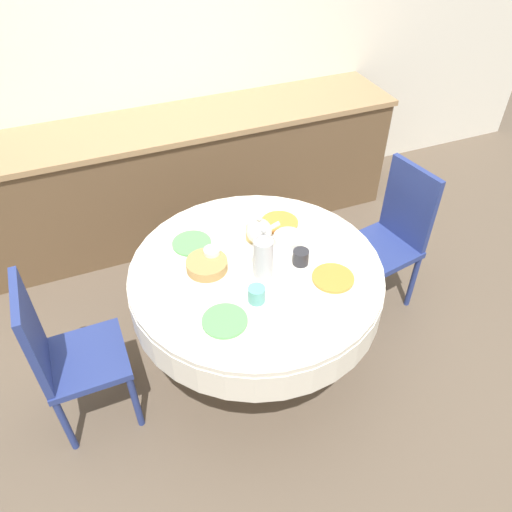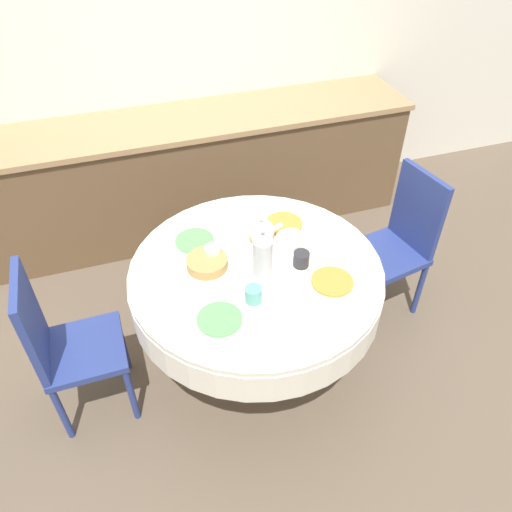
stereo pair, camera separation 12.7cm
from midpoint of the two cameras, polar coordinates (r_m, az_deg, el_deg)
name	(u,v)px [view 1 (the left image)]	position (r m, az deg, el deg)	size (l,w,h in m)	color
ground_plane	(256,356)	(3.15, -1.18, -11.41)	(12.00, 12.00, 0.00)	brown
wall_back	(159,48)	(3.84, -11.99, 22.23)	(7.00, 0.05, 2.60)	silver
kitchen_counter	(184,175)	(3.90, -9.16, 9.09)	(3.24, 0.64, 0.91)	brown
dining_table	(256,284)	(2.68, -1.36, -3.30)	(1.34, 1.34, 0.75)	olive
chair_left	(392,233)	(3.24, 14.21, 2.52)	(0.46, 0.46, 0.99)	navy
chair_right	(65,353)	(2.67, -22.34, -10.22)	(0.40, 0.40, 0.99)	navy
plate_near_left	(225,321)	(2.34, -5.17, -7.43)	(0.21, 0.21, 0.01)	#5BA85B
cup_near_left	(257,294)	(2.40, -1.46, -4.45)	(0.08, 0.08, 0.08)	#5BA39E
plate_near_right	(333,278)	(2.55, 7.38, -2.54)	(0.21, 0.21, 0.01)	orange
cup_near_right	(301,257)	(2.60, 3.74, -0.16)	(0.08, 0.08, 0.08)	#28282D
plate_far_left	(192,243)	(2.76, -8.67, 1.42)	(0.21, 0.21, 0.01)	#5BA85B
cup_far_left	(212,255)	(2.62, -6.44, 0.06)	(0.08, 0.08, 0.08)	white
plate_far_right	(280,222)	(2.88, 1.45, 3.82)	(0.21, 0.21, 0.01)	orange
cup_far_right	(253,233)	(2.75, -1.65, 2.60)	(0.08, 0.08, 0.08)	#DBB766
coffee_carafe	(263,254)	(2.47, -0.63, 0.16)	(0.10, 0.10, 0.30)	#B2B2B7
teapot	(259,231)	(2.69, -0.97, 2.84)	(0.19, 0.14, 0.18)	silver
bread_basket	(207,265)	(2.59, -7.04, -1.06)	(0.21, 0.21, 0.05)	#AD844C
fruit_bowl	(288,239)	(2.73, 2.38, 1.87)	(0.16, 0.16, 0.05)	silver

